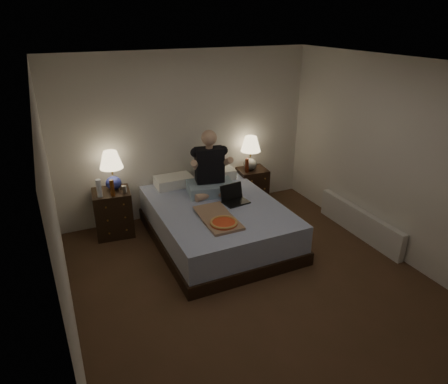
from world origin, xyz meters
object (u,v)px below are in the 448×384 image
lamp_left (112,171)px  beer_bottle_left (112,188)px  water_bottle (99,188)px  nightstand_left (113,213)px  beer_bottle_right (247,165)px  bed (217,222)px  pizza_box (224,223)px  soda_can (124,189)px  person (210,163)px  laptop (236,195)px  radiator (359,222)px  nightstand_right (252,186)px  lamp_right (250,153)px

lamp_left → beer_bottle_left: 0.28m
water_bottle → beer_bottle_left: water_bottle is taller
nightstand_left → beer_bottle_right: bearing=6.2°
lamp_left → beer_bottle_left: lamp_left is taller
bed → beer_bottle_left: 1.51m
beer_bottle_left → pizza_box: size_ratio=0.30×
water_bottle → soda_can: size_ratio=2.50×
bed → person: 0.84m
beer_bottle_right → laptop: size_ratio=0.68×
person → radiator: bearing=-20.8°
beer_bottle_left → nightstand_right: bearing=6.4°
person → nightstand_left: bearing=175.4°
lamp_left → laptop: bearing=-31.2°
beer_bottle_left → radiator: bearing=-23.0°
lamp_right → beer_bottle_right: bearing=-142.3°
water_bottle → laptop: size_ratio=0.74×
nightstand_left → lamp_right: 2.33m
nightstand_left → beer_bottle_left: beer_bottle_left is taller
beer_bottle_right → beer_bottle_left: bearing=-175.3°
bed → beer_bottle_left: bearing=154.3°
radiator → nightstand_right: bearing=118.9°
water_bottle → radiator: water_bottle is taller
nightstand_left → laptop: (1.55, -0.83, 0.33)m
bed → person: size_ratio=2.35×
nightstand_left → water_bottle: water_bottle is taller
soda_can → laptop: 1.55m
laptop → nightstand_left: bearing=144.1°
bed → nightstand_right: (1.02, 0.87, 0.03)m
nightstand_right → person: person is taller
water_bottle → lamp_left: bearing=39.4°
nightstand_left → beer_bottle_right: 2.20m
person → radiator: (1.84, -1.14, -0.81)m
soda_can → laptop: size_ratio=0.29×
lamp_left → soda_can: size_ratio=5.60×
laptop → pizza_box: laptop is taller
lamp_left → water_bottle: (-0.22, -0.18, -0.15)m
lamp_right → beer_bottle_right: 0.21m
beer_bottle_left → radiator: (3.19, -1.36, -0.58)m
nightstand_left → person: bearing=-9.8°
water_bottle → lamp_right: bearing=5.1°
water_bottle → radiator: (3.36, -1.40, -0.59)m
water_bottle → beer_bottle_left: bearing=-13.6°
soda_can → beer_bottle_right: (1.99, 0.14, 0.00)m
lamp_right → beer_bottle_right: (-0.10, -0.08, -0.17)m
lamp_left → lamp_right: size_ratio=1.00×
nightstand_left → pizza_box: bearing=-45.2°
beer_bottle_right → radiator: size_ratio=0.14×
person → pizza_box: size_ratio=1.22×
lamp_left → nightstand_right: bearing=0.9°
beer_bottle_right → person: size_ratio=0.25×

